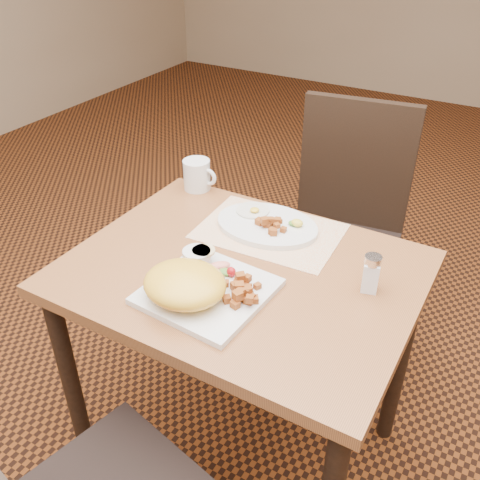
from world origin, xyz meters
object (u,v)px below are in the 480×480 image
Objects in this scene: plate_square at (208,291)px; coffee_mug at (197,175)px; salt_shaker at (371,273)px; chair_far at (344,220)px; plate_oval at (267,225)px; table at (242,300)px.

coffee_mug reaches higher than plate_square.
salt_shaker reaches higher than plate_square.
salt_shaker is at bearing -19.70° from coffee_mug.
chair_far is 0.88m from plate_square.
salt_shaker is at bearing 106.30° from chair_far.
coffee_mug is (-0.39, -0.39, 0.26)m from chair_far.
plate_square is 0.34m from plate_oval.
plate_square is at bearing -147.47° from salt_shaker.
table is 0.50m from coffee_mug.
plate_oval is 0.38m from salt_shaker.
table is 9.00× the size of salt_shaker.
table is 0.93× the size of chair_far.
chair_far is (0.04, 0.71, -0.10)m from table.
plate_square is 2.36× the size of coffee_mug.
plate_square is at bearing 78.69° from chair_far.
table is at bearing -80.67° from plate_oval.
chair_far reaches higher than plate_square.
plate_square reaches higher than table.
chair_far is 0.74m from salt_shaker.
plate_square is 0.40m from salt_shaker.
table is 0.72m from chair_far.
salt_shaker is (0.28, -0.63, 0.26)m from chair_far.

